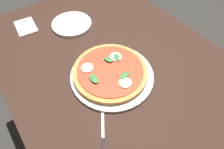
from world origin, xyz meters
TOP-DOWN VIEW (x-y plane):
  - ground_plane at (0.00, 0.00)m, footprint 6.00×6.00m
  - dining_table at (0.00, 0.00)m, footprint 1.23×0.89m
  - serving_tray at (0.07, -0.05)m, footprint 0.33×0.33m
  - pizza at (0.06, -0.06)m, footprint 0.30×0.30m
  - plate_white at (-0.32, -0.03)m, footprint 0.20×0.20m
  - napkin at (-0.44, -0.22)m, footprint 0.14×0.10m
  - knife at (0.26, -0.23)m, footprint 0.16×0.11m

SIDE VIEW (x-z plane):
  - ground_plane at x=0.00m, z-range 0.00..0.00m
  - dining_table at x=0.00m, z-range 0.26..1.00m
  - knife at x=0.26m, z-range 0.74..0.75m
  - napkin at x=-0.44m, z-range 0.74..0.75m
  - serving_tray at x=0.07m, z-range 0.74..0.75m
  - plate_white at x=-0.32m, z-range 0.74..0.75m
  - pizza at x=0.06m, z-range 0.75..0.78m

